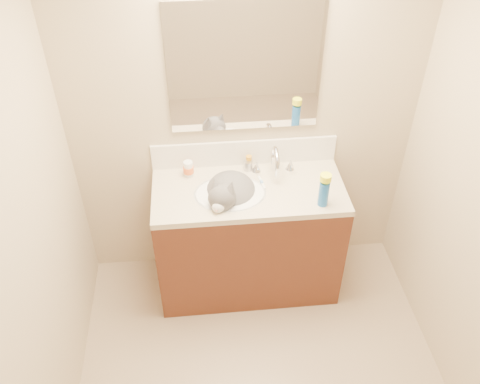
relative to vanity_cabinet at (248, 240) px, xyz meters
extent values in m
cube|color=tan|center=(0.00, 0.28, 0.84)|extent=(2.20, 0.04, 2.50)
cube|color=tan|center=(-1.10, -0.97, 0.84)|extent=(0.04, 2.50, 2.50)
cube|color=#4C2314|center=(0.00, 0.00, 0.00)|extent=(1.20, 0.55, 0.82)
cube|color=beige|center=(0.00, 0.00, 0.43)|extent=(1.20, 0.55, 0.04)
ellipsoid|color=white|center=(-0.12, -0.03, 0.38)|extent=(0.45, 0.36, 0.14)
cylinder|color=silver|center=(0.18, 0.18, 0.51)|extent=(0.04, 0.04, 0.11)
torus|color=silver|center=(0.18, 0.12, 0.56)|extent=(0.03, 0.20, 0.20)
cylinder|color=silver|center=(0.18, 0.04, 0.53)|extent=(0.03, 0.03, 0.06)
cone|color=silver|center=(0.07, 0.18, 0.48)|extent=(0.06, 0.06, 0.06)
cone|color=silver|center=(0.29, 0.18, 0.48)|extent=(0.06, 0.06, 0.06)
ellipsoid|color=#504D50|center=(-0.11, 0.02, 0.41)|extent=(0.44, 0.46, 0.24)
ellipsoid|color=#504D50|center=(-0.18, -0.14, 0.51)|extent=(0.21, 0.21, 0.16)
ellipsoid|color=#504D50|center=(-0.15, -0.07, 0.47)|extent=(0.16, 0.16, 0.15)
cone|color=#504D50|center=(-0.21, -0.10, 0.58)|extent=(0.09, 0.11, 0.10)
cone|color=#504D50|center=(-0.12, -0.14, 0.58)|extent=(0.10, 0.10, 0.10)
ellipsoid|color=silver|center=(-0.20, -0.20, 0.49)|extent=(0.09, 0.08, 0.07)
ellipsoid|color=silver|center=(-0.16, -0.10, 0.42)|extent=(0.14, 0.12, 0.14)
sphere|color=#D59689|center=(-0.21, -0.22, 0.49)|extent=(0.02, 0.02, 0.02)
cylinder|color=#504D50|center=(0.02, -0.06, 0.34)|extent=(0.08, 0.25, 0.05)
cube|color=white|center=(0.00, 0.26, 0.54)|extent=(1.20, 0.02, 0.18)
cube|color=white|center=(0.00, 0.26, 1.13)|extent=(0.90, 0.02, 0.80)
cylinder|color=white|center=(-0.37, 0.17, 0.50)|extent=(0.07, 0.07, 0.11)
cylinder|color=orange|center=(-0.37, 0.17, 0.50)|extent=(0.09, 0.09, 0.04)
cylinder|color=#B7B7BC|center=(0.02, 0.20, 0.48)|extent=(0.07, 0.07, 0.07)
cylinder|color=#BF8016|center=(0.02, 0.22, 0.50)|extent=(0.05, 0.05, 0.09)
cube|color=white|center=(0.09, 0.05, 0.45)|extent=(0.04, 0.13, 0.01)
cube|color=#699BE0|center=(0.09, 0.05, 0.46)|extent=(0.02, 0.03, 0.01)
cylinder|color=blue|center=(0.42, -0.19, 0.53)|extent=(0.06, 0.06, 0.17)
cylinder|color=#F7FF1A|center=(0.42, -0.19, 0.65)|extent=(0.07, 0.07, 0.04)
camera|label=1|loc=(-0.30, -2.43, 2.44)|focal=38.00mm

